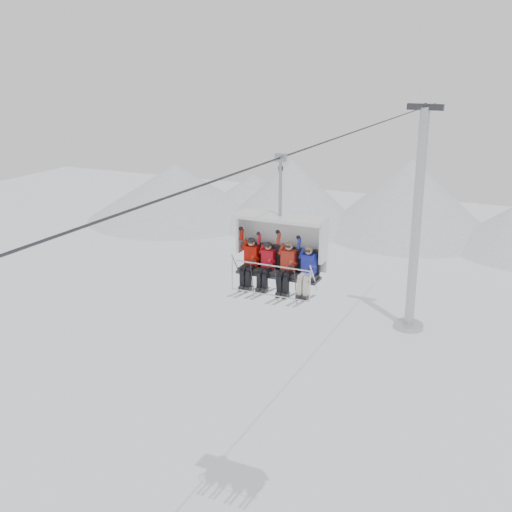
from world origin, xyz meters
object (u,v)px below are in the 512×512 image
at_px(skier_center_right, 287,265).
at_px(skier_far_right, 307,269).
at_px(skier_far_left, 250,261).
at_px(lift_tower_right, 415,238).
at_px(chairlift_carrier, 282,244).
at_px(skier_center_left, 267,264).

relative_size(skier_center_right, skier_far_right, 1.00).
xyz_separation_m(skier_far_left, skier_far_right, (1.81, -0.01, -0.02)).
relative_size(lift_tower_right, chairlift_carrier, 3.38).
height_order(chairlift_carrier, skier_center_left, chairlift_carrier).
height_order(lift_tower_right, skier_far_left, lift_tower_right).
height_order(skier_center_left, skier_far_right, skier_far_right).
bearing_deg(chairlift_carrier, skier_center_left, -135.40).
bearing_deg(lift_tower_right, skier_far_left, -92.42).
bearing_deg(skier_center_left, skier_center_right, 1.10).
bearing_deg(skier_center_left, skier_far_left, 179.02).
bearing_deg(skier_far_left, chairlift_carrier, 19.93).
relative_size(lift_tower_right, skier_center_left, 7.99).
distance_m(chairlift_carrier, skier_center_right, 0.68).
distance_m(lift_tower_right, skier_far_right, 21.05).
xyz_separation_m(chairlift_carrier, skier_center_left, (-0.33, -0.32, -0.56)).
height_order(lift_tower_right, skier_center_right, lift_tower_right).
bearing_deg(skier_center_left, lift_tower_right, 89.08).
xyz_separation_m(skier_far_left, skier_center_right, (1.19, 0.00, 0.01)).
height_order(chairlift_carrier, skier_far_right, chairlift_carrier).
height_order(chairlift_carrier, skier_far_left, chairlift_carrier).
relative_size(skier_far_left, skier_center_right, 1.00).
relative_size(chairlift_carrier, skier_center_left, 2.36).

